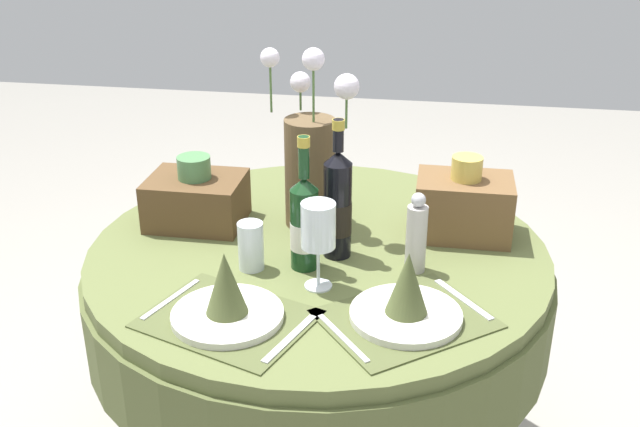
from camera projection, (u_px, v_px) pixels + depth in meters
The scene contains 11 objects.
dining_table at pixel (318, 297), 1.96m from camera, with size 1.19×1.19×0.76m.
place_setting_left at pixel (227, 301), 1.57m from camera, with size 0.41×0.36×0.16m.
place_setting_right at pixel (407, 301), 1.57m from camera, with size 0.43×0.41×0.16m.
flower_vase at pixel (310, 161), 1.95m from camera, with size 0.27×0.19×0.48m.
wine_bottle_left at pixel (338, 205), 1.80m from camera, with size 0.07×0.07×0.35m.
wine_bottle_centre at pixel (304, 222), 1.75m from camera, with size 0.07×0.07×0.33m.
wine_glass_right at pixel (318, 227), 1.65m from camera, with size 0.08×0.08×0.21m.
tumbler_near_left at pixel (251, 246), 1.77m from camera, with size 0.06×0.06×0.12m, color silver.
pepper_mill at pixel (416, 235), 1.75m from camera, with size 0.05×0.05×0.20m.
woven_basket_side_left at pixel (196, 198), 2.00m from camera, with size 0.25×0.20×0.19m.
woven_basket_side_right at pixel (464, 205), 1.93m from camera, with size 0.24×0.17×0.22m.
Camera 1 is at (0.28, -1.66, 1.63)m, focal length 41.89 mm.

